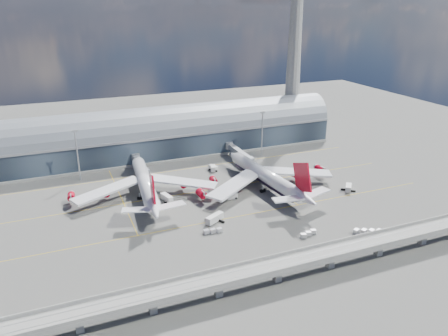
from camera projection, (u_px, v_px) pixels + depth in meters
name	position (u px, v px, depth m)	size (l,w,h in m)	color
ground	(215.00, 209.00, 186.01)	(500.00, 500.00, 0.00)	#474744
taxi_lines	(198.00, 190.00, 205.11)	(200.00, 80.12, 0.01)	gold
terminal	(166.00, 135.00, 249.35)	(200.00, 30.00, 28.00)	#1B232E
control_tower	(294.00, 55.00, 269.24)	(19.00, 19.00, 103.00)	gray
guideway	(278.00, 266.00, 136.57)	(220.00, 8.50, 7.20)	gray
floodlight_mast_left	(77.00, 154.00, 211.01)	(3.00, 0.70, 25.70)	gray
floodlight_mast_right	(262.00, 132.00, 246.30)	(3.00, 0.70, 25.70)	gray
airliner_left	(146.00, 184.00, 195.21)	(67.46, 70.92, 21.60)	white
airliner_right	(267.00, 177.00, 203.95)	(69.35, 72.50, 22.99)	white
jet_bridge_left	(140.00, 164.00, 222.81)	(4.40, 28.00, 7.25)	gray
jet_bridge_right	(238.00, 152.00, 240.25)	(4.40, 32.00, 7.25)	gray
service_truck_0	(167.00, 198.00, 192.79)	(4.17, 7.63, 3.01)	silver
service_truck_1	(232.00, 196.00, 195.00)	(5.39, 3.01, 3.00)	silver
service_truck_2	(215.00, 218.00, 174.56)	(8.77, 6.34, 3.13)	silver
service_truck_3	(348.00, 188.00, 202.87)	(6.01, 6.51, 3.11)	silver
service_truck_4	(213.00, 168.00, 227.09)	(3.73, 5.37, 2.84)	silver
service_truck_5	(213.00, 168.00, 228.25)	(3.94, 5.65, 2.55)	silver
cargo_train_0	(213.00, 231.00, 166.43)	(7.67, 2.57, 1.68)	gray
cargo_train_1	(368.00, 232.00, 165.74)	(10.86, 6.31, 1.86)	gray
cargo_train_2	(308.00, 234.00, 164.42)	(7.84, 3.43, 1.72)	gray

